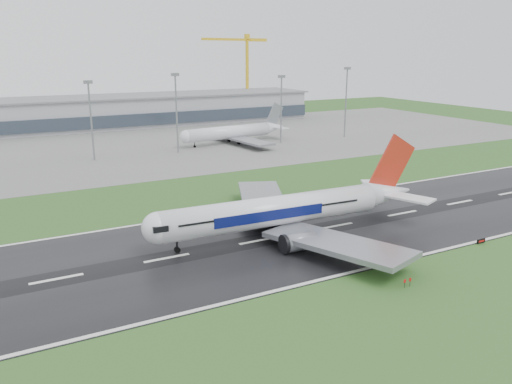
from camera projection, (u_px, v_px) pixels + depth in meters
ground at (259, 241)px, 107.07m from camera, size 520.00×520.00×0.00m
runway at (259, 241)px, 107.06m from camera, size 400.00×45.00×0.10m
apron at (118, 146)px, 213.55m from camera, size 400.00×130.00×0.08m
terminal at (89, 113)px, 262.68m from camera, size 240.00×36.00×15.00m
main_airliner at (292, 191)px, 108.81m from camera, size 67.21×64.26×19.08m
parked_airliner at (233, 125)px, 218.62m from camera, size 58.50×55.33×15.50m
tower_crane at (247, 75)px, 315.71m from camera, size 48.32×13.50×48.00m
runway_sign at (481, 241)px, 105.46m from camera, size 2.26×0.99×1.04m
floodmast_2 at (91, 123)px, 182.20m from camera, size 0.64×0.64×27.40m
floodmast_3 at (177, 115)px, 196.37m from camera, size 0.64×0.64×29.31m
floodmast_4 at (281, 111)px, 217.64m from camera, size 0.64×0.64×27.55m
floodmast_5 at (346, 104)px, 232.68m from camera, size 0.64×0.64×30.41m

